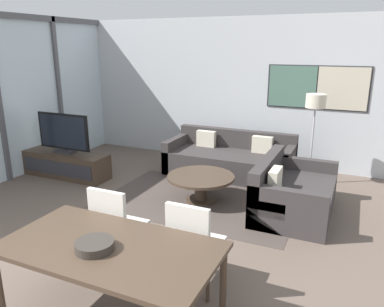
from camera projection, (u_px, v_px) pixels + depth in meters
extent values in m
cube|color=silver|center=(247.00, 92.00, 7.25)|extent=(7.95, 0.06, 2.80)
cube|color=#2D2D33|center=(317.00, 88.00, 6.66)|extent=(1.76, 0.01, 0.78)
cube|color=#4C7060|center=(292.00, 86.00, 6.83)|extent=(0.84, 0.02, 0.74)
cube|color=beige|center=(343.00, 89.00, 6.49)|extent=(0.84, 0.02, 0.74)
cube|color=#515156|center=(59.00, 91.00, 7.39)|extent=(0.07, 0.08, 2.80)
cube|color=#473D38|center=(201.00, 200.00, 5.69)|extent=(2.86, 1.86, 0.01)
cube|color=#423326|center=(67.00, 164.00, 6.70)|extent=(1.62, 0.48, 0.44)
cube|color=#2D2D33|center=(57.00, 168.00, 6.49)|extent=(1.49, 0.01, 0.24)
cube|color=#2D2D33|center=(65.00, 151.00, 6.63)|extent=(0.36, 0.20, 0.05)
cube|color=#2D2D33|center=(65.00, 148.00, 6.61)|extent=(0.06, 0.03, 0.08)
cube|color=black|center=(63.00, 131.00, 6.53)|extent=(1.07, 0.04, 0.63)
cube|color=black|center=(62.00, 132.00, 6.51)|extent=(0.99, 0.01, 0.57)
cube|color=#383333|center=(229.00, 164.00, 6.77)|extent=(2.24, 0.98, 0.42)
cube|color=#383333|center=(236.00, 149.00, 7.09)|extent=(2.24, 0.16, 0.76)
cube|color=#383333|center=(177.00, 152.00, 7.16)|extent=(0.14, 0.98, 0.60)
cube|color=#383333|center=(288.00, 166.00, 6.33)|extent=(0.14, 0.98, 0.60)
cube|color=beige|center=(206.00, 139.00, 7.09)|extent=(0.36, 0.12, 0.30)
cube|color=beige|center=(262.00, 145.00, 6.66)|extent=(0.36, 0.12, 0.30)
cube|color=#383333|center=(295.00, 199.00, 5.24)|extent=(0.98, 1.54, 0.42)
cube|color=#383333|center=(267.00, 183.00, 5.35)|extent=(0.16, 1.54, 0.76)
cube|color=#383333|center=(286.00, 212.00, 4.60)|extent=(0.98, 0.14, 0.60)
cube|color=#383333|center=(303.00, 177.00, 5.83)|extent=(0.98, 0.14, 0.60)
cube|color=beige|center=(275.00, 180.00, 4.93)|extent=(0.12, 0.36, 0.30)
cylinder|color=#423326|center=(201.00, 200.00, 5.69)|extent=(0.45, 0.45, 0.03)
cylinder|color=#423326|center=(201.00, 190.00, 5.64)|extent=(0.18, 0.18, 0.36)
cylinder|color=#423326|center=(201.00, 177.00, 5.58)|extent=(1.01, 1.01, 0.04)
cube|color=#423326|center=(110.00, 248.00, 3.03)|extent=(1.79, 0.95, 0.04)
cylinder|color=#423326|center=(69.00, 242.00, 3.82)|extent=(0.06, 0.06, 0.68)
cylinder|color=#423326|center=(223.00, 283.00, 3.16)|extent=(0.06, 0.06, 0.68)
cube|color=beige|center=(120.00, 227.00, 3.94)|extent=(0.46, 0.46, 0.06)
cube|color=beige|center=(107.00, 212.00, 3.69)|extent=(0.42, 0.05, 0.46)
cylinder|color=#423326|center=(95.00, 252.00, 3.91)|extent=(0.04, 0.04, 0.40)
cylinder|color=#423326|center=(127.00, 260.00, 3.75)|extent=(0.04, 0.04, 0.40)
cylinder|color=#423326|center=(117.00, 235.00, 4.26)|extent=(0.04, 0.04, 0.40)
cylinder|color=#423326|center=(147.00, 242.00, 4.10)|extent=(0.04, 0.04, 0.40)
cube|color=beige|center=(197.00, 245.00, 3.60)|extent=(0.46, 0.46, 0.06)
cube|color=beige|center=(188.00, 230.00, 3.35)|extent=(0.42, 0.05, 0.46)
cylinder|color=#423326|center=(169.00, 272.00, 3.57)|extent=(0.04, 0.04, 0.40)
cylinder|color=#423326|center=(208.00, 282.00, 3.41)|extent=(0.04, 0.04, 0.40)
cylinder|color=#423326|center=(187.00, 251.00, 3.92)|extent=(0.04, 0.04, 0.40)
cylinder|color=#423326|center=(223.00, 260.00, 3.76)|extent=(0.04, 0.04, 0.40)
cylinder|color=#332D28|center=(95.00, 246.00, 2.95)|extent=(0.31, 0.31, 0.07)
torus|color=#332D28|center=(94.00, 242.00, 2.94)|extent=(0.31, 0.31, 0.02)
cylinder|color=#2D2D33|center=(308.00, 183.00, 6.40)|extent=(0.28, 0.28, 0.02)
cylinder|color=#B7B7BC|center=(312.00, 146.00, 6.22)|extent=(0.03, 0.03, 1.28)
cylinder|color=beige|center=(316.00, 101.00, 6.01)|extent=(0.32, 0.32, 0.22)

